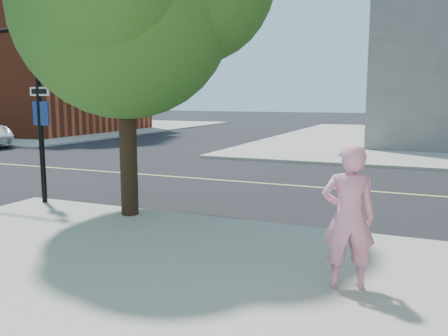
% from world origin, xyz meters
% --- Properties ---
extents(ground, '(140.00, 140.00, 0.00)m').
position_xyz_m(ground, '(0.00, 0.00, 0.00)').
color(ground, black).
rests_on(ground, ground).
extents(road_ew, '(140.00, 9.00, 0.01)m').
position_xyz_m(road_ew, '(0.00, 4.50, 0.01)').
color(road_ew, black).
rests_on(road_ew, ground).
extents(sidewalk_nw, '(26.00, 25.00, 0.12)m').
position_xyz_m(sidewalk_nw, '(-23.00, 21.50, 0.06)').
color(sidewalk_nw, '#999888').
rests_on(sidewalk_nw, ground).
extents(church, '(15.20, 12.00, 14.40)m').
position_xyz_m(church, '(-20.00, 18.00, 7.18)').
color(church, brown).
rests_on(church, sidewalk_nw).
extents(man_on_phone, '(0.77, 0.62, 1.84)m').
position_xyz_m(man_on_phone, '(6.75, -2.63, 1.04)').
color(man_on_phone, pink).
rests_on(man_on_phone, sidewalk_se).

